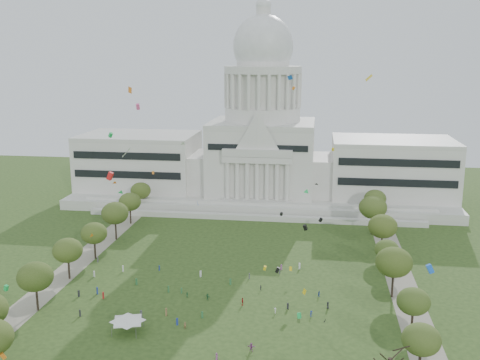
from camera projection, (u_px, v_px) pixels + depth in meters
The scene contains 32 objects.
ground at pixel (214, 316), 136.44m from camera, with size 400.00×400.00×0.00m, color #2A4218.
capitol at pixel (262, 149), 241.29m from camera, with size 160.00×64.50×91.30m.
path_left at pixel (78, 262), 171.92m from camera, with size 8.00×160.00×0.04m, color gray.
path_right at pixel (400, 279), 158.92m from camera, with size 8.00×160.00×0.04m, color gray.
row_tree_r_0 at pixel (421, 340), 109.73m from camera, with size 7.67×7.67×10.91m.
row_tree_l_1 at pixel (35, 277), 137.58m from camera, with size 8.86×8.86×12.59m.
row_tree_r_1 at pixel (413, 302), 126.81m from camera, with size 7.58×7.58×10.78m.
row_tree_l_2 at pixel (68, 250), 157.39m from camera, with size 8.42×8.42×11.97m.
row_tree_r_2 at pixel (394, 262), 145.18m from camera, with size 9.55×9.55×13.58m.
row_tree_l_3 at pixel (94, 233), 173.38m from camera, with size 8.12×8.12×11.55m.
row_tree_r_3 at pixel (387, 250), 162.19m from camera, with size 7.01×7.01×9.98m.
row_tree_l_4 at pixel (115, 213), 190.99m from camera, with size 9.29×9.29×13.21m.
row_tree_r_4 at pixel (383, 226), 176.68m from camera, with size 9.19×9.19×13.06m.
row_tree_l_5 at pixel (130, 202), 209.32m from camera, with size 8.33×8.33×11.85m.
row_tree_r_5 at pixel (373, 207), 196.18m from camera, with size 9.82×9.82×13.96m.
row_tree_l_6 at pixel (141, 191), 227.09m from camera, with size 8.19×8.19×11.64m.
row_tree_r_6 at pixel (375, 199), 213.49m from camera, with size 8.42×8.42×11.97m.
big_bare_tree at pixel (390, 355), 102.34m from camera, with size 6.00×5.00×12.80m.
event_tent at pixel (128, 317), 128.13m from camera, with size 10.58×10.58×4.77m.
person_0 at pixel (328, 305), 140.41m from camera, with size 0.87×0.57×1.79m, color #26262B.
person_2 at pixel (319, 294), 147.27m from camera, with size 0.77×0.48×1.58m, color navy.
person_3 at pixel (275, 311), 137.77m from camera, with size 0.96×0.50×1.49m, color silver.
person_4 at pixel (243, 302), 142.21m from camera, with size 1.19×0.65×2.04m, color #B21E1E.
person_5 at pixel (208, 297), 145.35m from camera, with size 1.63×0.65×1.76m, color #33723F.
person_6 at pixel (217, 356), 116.74m from camera, with size 0.81×0.52×1.65m, color #994C8C.
person_7 at pixel (185, 325), 130.03m from camera, with size 0.62×0.46×1.71m, color olive.
person_8 at pixel (187, 295), 146.95m from camera, with size 0.73×0.45×1.50m, color #33723F.
person_9 at pixel (311, 314), 136.13m from camera, with size 0.99×0.51×1.53m, color navy.
person_10 at pixel (261, 288), 151.29m from camera, with size 0.88×0.48×1.50m, color #4C4C51.
person_11 at pixel (251, 347), 120.23m from camera, with size 1.78×0.70×1.92m, color #994C8C.
distant_crowd at pixel (170, 287), 151.27m from camera, with size 61.86×39.92×1.95m.
kite_swarm at pixel (237, 207), 135.56m from camera, with size 89.56×108.50×55.13m.
Camera 1 is at (23.65, -123.73, 62.35)m, focal length 42.00 mm.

